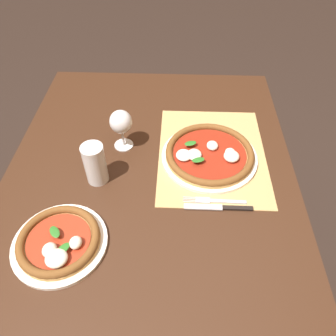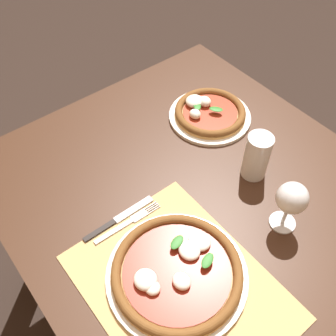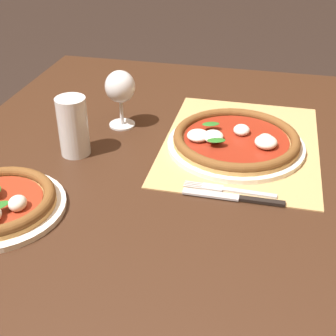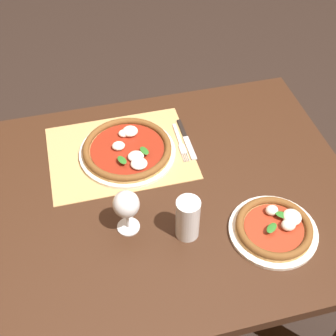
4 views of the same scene
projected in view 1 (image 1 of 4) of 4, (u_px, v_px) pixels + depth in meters
name	position (u px, v px, depth m)	size (l,w,h in m)	color
ground_plane	(156.00, 270.00, 1.67)	(24.00, 24.00, 0.00)	black
dining_table	(151.00, 190.00, 1.20)	(1.28, 1.00, 0.74)	#382114
paper_placemat	(212.00, 154.00, 1.19)	(0.50, 0.38, 0.00)	tan
pizza_near	(209.00, 154.00, 1.16)	(0.34, 0.34, 0.05)	silver
pizza_far	(59.00, 242.00, 0.92)	(0.27, 0.27, 0.05)	silver
wine_glass	(121.00, 123.00, 1.14)	(0.08, 0.08, 0.16)	silver
pint_glass	(95.00, 164.00, 1.06)	(0.07, 0.07, 0.15)	silver
fork	(214.00, 201.00, 1.04)	(0.02, 0.20, 0.00)	#B7B7BC
knife	(218.00, 207.00, 1.02)	(0.02, 0.22, 0.01)	black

